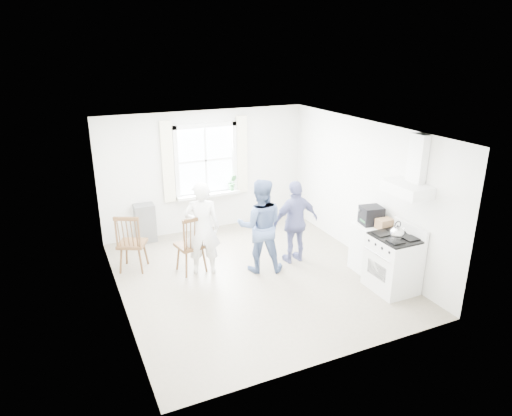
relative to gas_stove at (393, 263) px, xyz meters
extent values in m
cube|color=gray|center=(-1.91, 1.35, -0.49)|extent=(4.62, 5.12, 0.02)
cube|color=silver|center=(-1.91, 3.87, 0.82)|extent=(4.62, 0.04, 2.64)
cube|color=silver|center=(-1.91, -1.17, 0.82)|extent=(4.62, 0.04, 2.64)
cube|color=silver|center=(-4.18, 1.35, 0.82)|extent=(0.04, 5.12, 2.64)
cube|color=silver|center=(0.36, 1.35, 0.82)|extent=(0.04, 5.12, 2.64)
cube|color=white|center=(-1.91, 1.35, 2.13)|extent=(4.62, 5.12, 0.02)
cube|color=white|center=(-1.91, 3.83, 1.07)|extent=(1.20, 0.02, 1.40)
cube|color=white|center=(-1.91, 3.80, 1.81)|extent=(1.38, 0.09, 0.09)
cube|color=white|center=(-1.91, 3.80, 0.32)|extent=(1.38, 0.09, 0.09)
cube|color=white|center=(-2.56, 3.80, 1.07)|extent=(0.09, 0.09, 1.58)
cube|color=white|center=(-1.27, 3.80, 1.07)|extent=(0.09, 0.09, 1.58)
cube|color=white|center=(-1.91, 3.73, 0.34)|extent=(1.38, 0.24, 0.06)
cube|color=#FBF4CF|center=(-2.73, 3.79, 1.12)|extent=(0.24, 0.05, 1.70)
cube|color=#FBF4CF|center=(-1.09, 3.79, 1.12)|extent=(0.24, 0.05, 1.70)
cube|color=white|center=(0.11, 0.00, 1.26)|extent=(0.45, 0.76, 0.18)
cube|color=white|center=(0.26, 0.00, 1.73)|extent=(0.14, 0.30, 0.76)
cube|color=slate|center=(-3.31, 3.68, -0.08)|extent=(0.40, 0.30, 0.80)
cube|color=white|center=(-0.01, 0.00, -0.02)|extent=(0.65, 0.76, 0.92)
cube|color=black|center=(-0.01, 0.00, 0.45)|extent=(0.61, 0.72, 0.03)
cube|color=white|center=(0.29, 0.00, 0.54)|extent=(0.06, 0.76, 0.20)
cylinder|color=silver|center=(-0.35, 0.00, 0.22)|extent=(0.02, 0.61, 0.02)
sphere|color=silver|center=(-0.07, -0.09, 0.58)|extent=(0.22, 0.22, 0.22)
cylinder|color=silver|center=(-0.07, -0.09, 0.51)|extent=(0.20, 0.20, 0.04)
torus|color=black|center=(-0.07, -0.09, 0.71)|extent=(0.14, 0.03, 0.14)
cube|color=white|center=(0.07, 0.70, -0.03)|extent=(0.50, 0.55, 0.90)
cube|color=black|center=(0.06, 0.72, 0.50)|extent=(0.41, 0.38, 0.17)
cube|color=black|center=(0.06, 0.72, 0.66)|extent=(0.41, 0.38, 0.15)
cube|color=#946E48|center=(0.14, 0.46, 0.50)|extent=(0.27, 0.20, 0.17)
cube|color=#482D17|center=(-2.84, 2.02, 0.02)|extent=(0.54, 0.52, 0.06)
cube|color=#482D17|center=(-2.81, 1.82, 0.32)|extent=(0.45, 0.14, 0.60)
cylinder|color=#482D17|center=(-2.84, 2.02, -0.25)|extent=(0.04, 0.04, 0.48)
cube|color=#482D17|center=(-3.77, 2.52, 0.01)|extent=(0.61, 0.60, 0.06)
cube|color=#482D17|center=(-3.86, 2.34, 0.31)|extent=(0.43, 0.26, 0.60)
cylinder|color=#482D17|center=(-3.77, 2.52, -0.25)|extent=(0.04, 0.04, 0.48)
imported|color=white|center=(-2.66, 1.86, 0.36)|extent=(0.77, 0.77, 1.70)
imported|color=#4B608C|center=(-1.69, 1.55, 0.37)|extent=(1.07, 1.07, 1.71)
imported|color=navy|center=(-0.95, 1.60, 0.30)|extent=(0.94, 0.94, 1.57)
imported|color=#35773B|center=(-1.36, 3.71, 0.54)|extent=(0.24, 0.24, 0.35)
camera|label=1|loc=(-4.86, -5.20, 3.38)|focal=32.00mm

